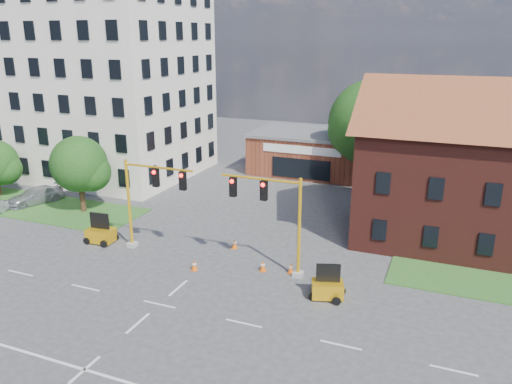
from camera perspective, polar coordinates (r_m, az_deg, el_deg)
ground at (r=28.30m, az=-10.98°, el=-12.49°), size 120.00×120.00×0.00m
grass_verge_nw at (r=47.56m, az=-24.95°, el=-1.28°), size 22.00×6.00×0.08m
lane_markings at (r=26.22m, az=-14.63°, el=-15.37°), size 60.00×36.00×0.01m
office_block at (r=54.27m, az=-17.14°, el=12.82°), size 18.40×15.40×20.60m
brick_shop at (r=53.50m, az=6.43°, el=4.57°), size 12.40×8.40×4.30m
tree_large at (r=48.59m, az=13.56°, el=7.36°), size 8.54×8.13×10.20m
tree_nw_front at (r=42.67m, az=-19.27°, el=2.79°), size 4.77×4.54×6.35m
signal_mast_west at (r=33.56m, az=-12.13°, el=-0.39°), size 5.30×0.60×6.20m
signal_mast_east at (r=29.74m, az=1.97°, el=-2.32°), size 5.30×0.60×6.20m
trailer_west at (r=36.86m, az=-17.31°, el=-4.57°), size 1.96×1.40×2.10m
trailer_east at (r=28.43m, az=8.18°, el=-10.77°), size 1.99×1.62×1.96m
cone_a at (r=31.55m, az=-7.07°, el=-8.30°), size 0.40×0.40×0.70m
cone_b at (r=34.39m, az=-2.48°, el=-5.93°), size 0.40×0.40×0.70m
cone_c at (r=31.22m, az=0.78°, el=-8.45°), size 0.40×0.40×0.70m
cone_d at (r=31.02m, az=4.02°, el=-8.67°), size 0.40×0.40×0.70m
pickup_white at (r=36.18m, az=19.70°, el=-5.16°), size 5.32×3.10×1.39m
sedan_silver_rear at (r=47.30m, az=-23.90°, el=-0.40°), size 3.60×5.18×1.39m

